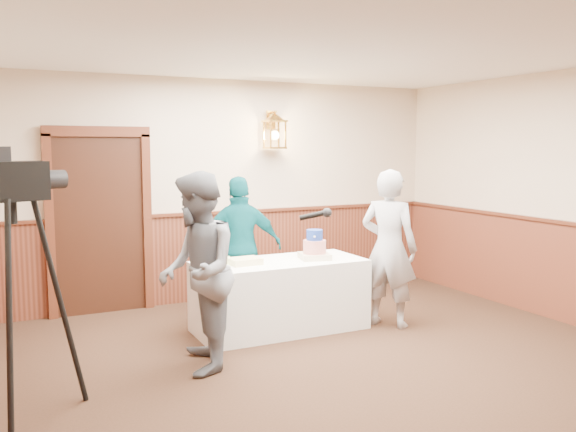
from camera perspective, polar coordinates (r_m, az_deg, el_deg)
name	(u,v)px	position (r m, az deg, el deg)	size (l,w,h in m)	color
ground	(382,393)	(5.11, 8.76, -16.07)	(7.00, 7.00, 0.00)	black
room_shell	(348,199)	(5.09, 5.64, 1.57)	(6.02, 7.02, 2.81)	#C9B297
display_table	(280,295)	(6.57, -0.77, -7.43)	(1.80, 0.80, 0.75)	white
tiered_cake	(315,247)	(6.58, 2.50, -2.96)	(0.37, 0.37, 0.32)	beige
sheet_cake_yellow	(245,261)	(6.31, -4.06, -4.24)	(0.32, 0.24, 0.06)	#EADB8C
sheet_cake_green	(211,261)	(6.35, -7.26, -4.16)	(0.32, 0.25, 0.07)	#A2DC9B
interviewer	(197,272)	(5.36, -8.49, -5.21)	(1.52, 0.99, 1.75)	slate
baker	(389,248)	(6.71, 9.42, -2.99)	(0.63, 0.41, 1.72)	#A1A0A5
assistant_p	(241,248)	(6.96, -4.45, -2.96)	(0.95, 0.40, 1.63)	#084E56
tv_camera_rig	(17,307)	(4.73, -24.02, -7.80)	(0.73, 0.68, 1.86)	black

